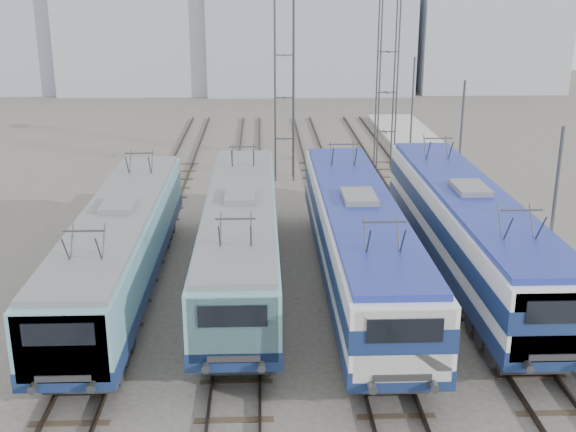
% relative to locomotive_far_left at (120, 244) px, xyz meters
% --- Properties ---
extents(ground, '(160.00, 160.00, 0.00)m').
position_rel_locomotive_far_left_xyz_m(ground, '(6.75, -4.38, -2.17)').
color(ground, '#514C47').
extents(platform, '(4.00, 70.00, 0.30)m').
position_rel_locomotive_far_left_xyz_m(platform, '(16.95, 3.62, -2.02)').
color(platform, '#9E9E99').
rests_on(platform, ground).
extents(locomotive_far_left, '(2.76, 17.41, 3.28)m').
position_rel_locomotive_far_left_xyz_m(locomotive_far_left, '(0.00, 0.00, 0.00)').
color(locomotive_far_left, navy).
rests_on(locomotive_far_left, ground).
extents(locomotive_center_left, '(2.78, 17.53, 3.30)m').
position_rel_locomotive_far_left_xyz_m(locomotive_center_left, '(4.50, 0.94, 0.01)').
color(locomotive_center_left, navy).
rests_on(locomotive_center_left, ground).
extents(locomotive_center_right, '(2.91, 18.43, 3.46)m').
position_rel_locomotive_far_left_xyz_m(locomotive_center_right, '(9.00, 0.11, 0.17)').
color(locomotive_center_right, navy).
rests_on(locomotive_center_right, ground).
extents(locomotive_far_right, '(2.93, 18.54, 3.48)m').
position_rel_locomotive_far_left_xyz_m(locomotive_far_right, '(13.50, 1.08, 0.19)').
color(locomotive_far_right, navy).
rests_on(locomotive_far_right, ground).
extents(catenary_tower_west, '(4.50, 1.20, 12.00)m').
position_rel_locomotive_far_left_xyz_m(catenary_tower_west, '(6.75, 17.62, 4.47)').
color(catenary_tower_west, '#3F4247').
rests_on(catenary_tower_west, ground).
extents(catenary_tower_east, '(4.50, 1.20, 12.00)m').
position_rel_locomotive_far_left_xyz_m(catenary_tower_east, '(13.25, 19.62, 4.47)').
color(catenary_tower_east, '#3F4247').
rests_on(catenary_tower_east, ground).
extents(mast_front, '(0.12, 0.12, 7.00)m').
position_rel_locomotive_far_left_xyz_m(mast_front, '(15.35, -2.38, 1.33)').
color(mast_front, '#3F4247').
rests_on(mast_front, ground).
extents(mast_mid, '(0.12, 0.12, 7.00)m').
position_rel_locomotive_far_left_xyz_m(mast_mid, '(15.35, 9.62, 1.33)').
color(mast_mid, '#3F4247').
rests_on(mast_mid, ground).
extents(mast_rear, '(0.12, 0.12, 7.00)m').
position_rel_locomotive_far_left_xyz_m(mast_rear, '(15.35, 21.62, 1.33)').
color(mast_rear, '#3F4247').
rests_on(mast_rear, ground).
extents(safety_cone, '(0.31, 0.31, 0.59)m').
position_rel_locomotive_far_left_xyz_m(safety_cone, '(15.73, -2.59, -1.58)').
color(safety_cone, orange).
rests_on(safety_cone, platform).
extents(building_west, '(18.00, 12.00, 14.00)m').
position_rel_locomotive_far_left_xyz_m(building_west, '(-7.25, 57.62, 4.83)').
color(building_west, '#9CA3AD').
rests_on(building_west, ground).
extents(building_center, '(22.00, 14.00, 18.00)m').
position_rel_locomotive_far_left_xyz_m(building_center, '(10.75, 57.62, 6.83)').
color(building_center, '#939BB2').
rests_on(building_center, ground).
extents(building_east, '(16.00, 12.00, 12.00)m').
position_rel_locomotive_far_left_xyz_m(building_east, '(30.75, 57.62, 3.83)').
color(building_east, '#9CA3AD').
rests_on(building_east, ground).
extents(building_far_west, '(14.00, 10.00, 10.00)m').
position_rel_locomotive_far_left_xyz_m(building_far_west, '(-23.25, 57.62, 2.83)').
color(building_far_west, '#939BB2').
rests_on(building_far_west, ground).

